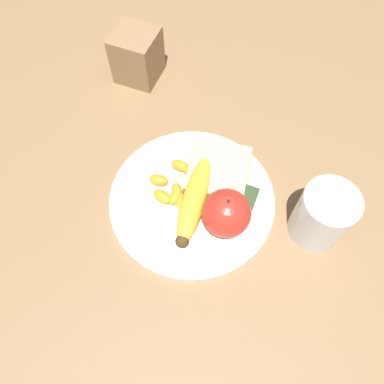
# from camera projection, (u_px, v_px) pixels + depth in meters

# --- Properties ---
(ground_plane) EXTENTS (3.00, 3.00, 0.00)m
(ground_plane) POSITION_uv_depth(u_px,v_px,m) (192.00, 201.00, 0.61)
(ground_plane) COLOR olive
(plate) EXTENTS (0.26, 0.26, 0.01)m
(plate) POSITION_uv_depth(u_px,v_px,m) (192.00, 199.00, 0.60)
(plate) COLOR white
(plate) RESTS_ON ground_plane
(juice_glass) EXTENTS (0.08, 0.08, 0.10)m
(juice_glass) POSITION_uv_depth(u_px,v_px,m) (322.00, 216.00, 0.54)
(juice_glass) COLOR silver
(juice_glass) RESTS_ON ground_plane
(apple) EXTENTS (0.07, 0.07, 0.08)m
(apple) POSITION_uv_depth(u_px,v_px,m) (226.00, 213.00, 0.54)
(apple) COLOR red
(apple) RESTS_ON plate
(banana) EXTENTS (0.16, 0.06, 0.04)m
(banana) POSITION_uv_depth(u_px,v_px,m) (194.00, 201.00, 0.57)
(banana) COLOR yellow
(banana) RESTS_ON plate
(bread_slice) EXTENTS (0.12, 0.11, 0.02)m
(bread_slice) POSITION_uv_depth(u_px,v_px,m) (219.00, 170.00, 0.61)
(bread_slice) COLOR #AB8751
(bread_slice) RESTS_ON plate
(fork) EXTENTS (0.15, 0.12, 0.00)m
(fork) POSITION_uv_depth(u_px,v_px,m) (195.00, 207.00, 0.59)
(fork) COLOR #B2B2B7
(fork) RESTS_ON plate
(jam_packet) EXTENTS (0.04, 0.03, 0.02)m
(jam_packet) POSITION_uv_depth(u_px,v_px,m) (245.00, 199.00, 0.58)
(jam_packet) COLOR silver
(jam_packet) RESTS_ON plate
(orange_segment_0) EXTENTS (0.02, 0.03, 0.02)m
(orange_segment_0) POSITION_uv_depth(u_px,v_px,m) (159.00, 180.00, 0.60)
(orange_segment_0) COLOR orange
(orange_segment_0) RESTS_ON plate
(orange_segment_1) EXTENTS (0.03, 0.03, 0.02)m
(orange_segment_1) POSITION_uv_depth(u_px,v_px,m) (192.00, 188.00, 0.59)
(orange_segment_1) COLOR orange
(orange_segment_1) RESTS_ON plate
(orange_segment_2) EXTENTS (0.02, 0.03, 0.02)m
(orange_segment_2) POSITION_uv_depth(u_px,v_px,m) (180.00, 166.00, 0.61)
(orange_segment_2) COLOR orange
(orange_segment_2) RESTS_ON plate
(orange_segment_3) EXTENTS (0.03, 0.03, 0.02)m
(orange_segment_3) POSITION_uv_depth(u_px,v_px,m) (191.00, 180.00, 0.60)
(orange_segment_3) COLOR orange
(orange_segment_3) RESTS_ON plate
(orange_segment_4) EXTENTS (0.03, 0.04, 0.02)m
(orange_segment_4) POSITION_uv_depth(u_px,v_px,m) (162.00, 197.00, 0.59)
(orange_segment_4) COLOR orange
(orange_segment_4) RESTS_ON plate
(orange_segment_5) EXTENTS (0.03, 0.03, 0.01)m
(orange_segment_5) POSITION_uv_depth(u_px,v_px,m) (178.00, 189.00, 0.59)
(orange_segment_5) COLOR orange
(orange_segment_5) RESTS_ON plate
(orange_segment_6) EXTENTS (0.02, 0.03, 0.02)m
(orange_segment_6) POSITION_uv_depth(u_px,v_px,m) (192.00, 171.00, 0.61)
(orange_segment_6) COLOR orange
(orange_segment_6) RESTS_ON plate
(orange_segment_7) EXTENTS (0.03, 0.03, 0.02)m
(orange_segment_7) POSITION_uv_depth(u_px,v_px,m) (181.00, 201.00, 0.58)
(orange_segment_7) COLOR orange
(orange_segment_7) RESTS_ON plate
(orange_segment_8) EXTENTS (0.03, 0.02, 0.01)m
(orange_segment_8) POSITION_uv_depth(u_px,v_px,m) (174.00, 198.00, 0.59)
(orange_segment_8) COLOR orange
(orange_segment_8) RESTS_ON plate
(condiment_caddy) EXTENTS (0.08, 0.08, 0.09)m
(condiment_caddy) POSITION_uv_depth(u_px,v_px,m) (137.00, 56.00, 0.70)
(condiment_caddy) COLOR #93704C
(condiment_caddy) RESTS_ON ground_plane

